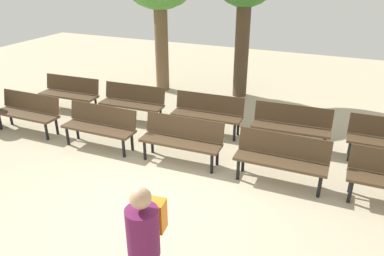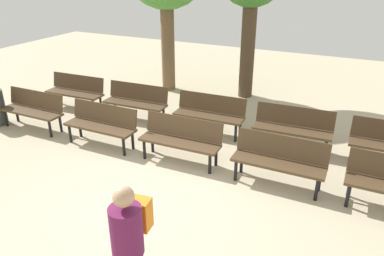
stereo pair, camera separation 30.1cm
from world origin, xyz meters
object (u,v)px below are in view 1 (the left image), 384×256
(bench_r1_c3, at_px, (291,124))
(visitor_with_backpack, at_px, (145,244))
(bench_r0_c2, at_px, (182,138))
(bench_r0_c3, at_px, (282,156))
(bench_r0_c1, at_px, (100,124))
(bench_r1_c2, at_px, (208,112))
(bench_r1_c0, at_px, (70,92))
(bench_r1_c1, at_px, (133,101))
(bench_r0_c0, at_px, (28,110))

(bench_r1_c3, height_order, visitor_with_backpack, visitor_with_backpack)
(bench_r0_c2, distance_m, bench_r1_c3, 2.37)
(bench_r0_c3, relative_size, visitor_with_backpack, 0.97)
(visitor_with_backpack, bearing_deg, bench_r0_c1, -54.21)
(bench_r1_c2, distance_m, bench_r1_c3, 1.86)
(bench_r1_c0, distance_m, bench_r1_c1, 1.87)
(bench_r0_c0, bearing_deg, bench_r1_c3, 15.48)
(bench_r1_c3, bearing_deg, bench_r1_c2, 178.72)
(bench_r0_c2, distance_m, bench_r1_c1, 2.40)
(bench_r1_c1, height_order, bench_r1_c2, same)
(bench_r1_c2, bearing_deg, bench_r0_c1, -141.64)
(bench_r1_c0, xyz_separation_m, bench_r1_c3, (5.67, 0.14, 0.00))
(bench_r1_c2, distance_m, visitor_with_backpack, 4.87)
(bench_r1_c0, xyz_separation_m, bench_r1_c2, (3.81, 0.10, 0.00))
(visitor_with_backpack, bearing_deg, bench_r0_c2, -78.51)
(bench_r0_c0, xyz_separation_m, bench_r1_c1, (1.87, 1.49, 0.00))
(bench_r0_c1, bearing_deg, bench_r1_c0, 143.84)
(visitor_with_backpack, bearing_deg, bench_r0_c3, -111.10)
(bench_r1_c0, bearing_deg, visitor_with_backpack, -45.68)
(bench_r1_c0, bearing_deg, bench_r0_c2, -21.86)
(bench_r0_c3, bearing_deg, bench_r0_c1, -178.52)
(bench_r1_c1, relative_size, visitor_with_backpack, 0.98)
(bench_r1_c2, height_order, visitor_with_backpack, visitor_with_backpack)
(bench_r0_c1, relative_size, bench_r1_c3, 0.99)
(bench_r1_c3, bearing_deg, bench_r0_c3, -89.67)
(bench_r0_c0, distance_m, bench_r1_c0, 1.44)
(bench_r0_c3, relative_size, bench_r1_c2, 0.99)
(bench_r0_c2, bearing_deg, bench_r1_c0, 159.21)
(bench_r0_c1, bearing_deg, bench_r1_c3, 23.26)
(bench_r0_c1, distance_m, bench_r1_c0, 2.46)
(bench_r1_c0, distance_m, bench_r1_c3, 5.67)
(bench_r1_c1, distance_m, bench_r1_c3, 3.80)
(bench_r1_c3, bearing_deg, bench_r0_c1, -159.19)
(bench_r0_c3, relative_size, bench_r1_c1, 0.99)
(bench_r0_c1, bearing_deg, bench_r0_c2, 2.74)
(bench_r1_c1, bearing_deg, bench_r0_c3, -22.49)
(bench_r1_c1, distance_m, visitor_with_backpack, 5.58)
(bench_r0_c0, height_order, visitor_with_backpack, visitor_with_backpack)
(bench_r0_c1, relative_size, bench_r1_c1, 0.99)
(bench_r0_c2, xyz_separation_m, bench_r1_c1, (-1.96, 1.40, 0.00))
(bench_r1_c1, bearing_deg, bench_r1_c2, -0.92)
(bench_r1_c0, bearing_deg, bench_r0_c1, -38.39)
(bench_r0_c3, height_order, bench_r1_c0, same)
(bench_r0_c1, distance_m, bench_r0_c2, 1.84)
(bench_r0_c2, distance_m, visitor_with_backpack, 3.47)
(bench_r0_c2, height_order, visitor_with_backpack, visitor_with_backpack)
(bench_r0_c1, xyz_separation_m, visitor_with_backpack, (2.92, -3.18, 0.43))
(bench_r0_c3, bearing_deg, bench_r1_c2, 143.10)
(bench_r1_c1, xyz_separation_m, bench_r1_c2, (1.94, 0.06, 0.00))
(bench_r0_c1, xyz_separation_m, bench_r0_c3, (3.75, 0.09, 0.00))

